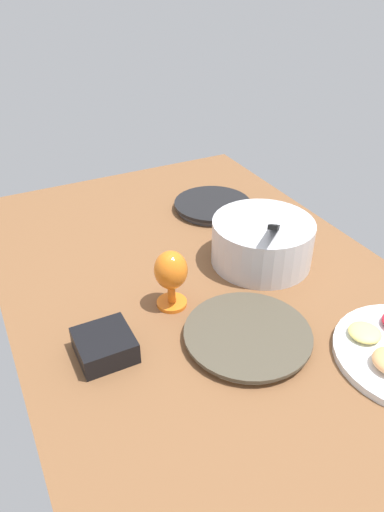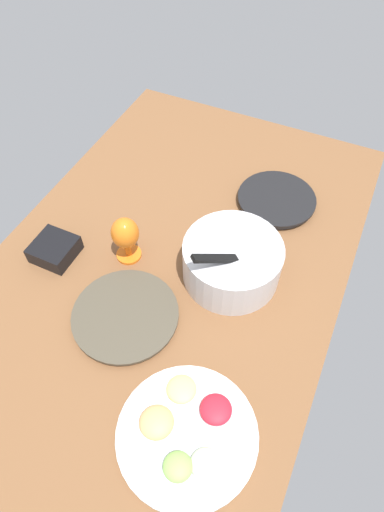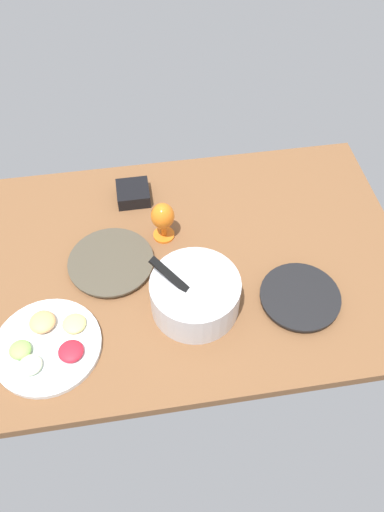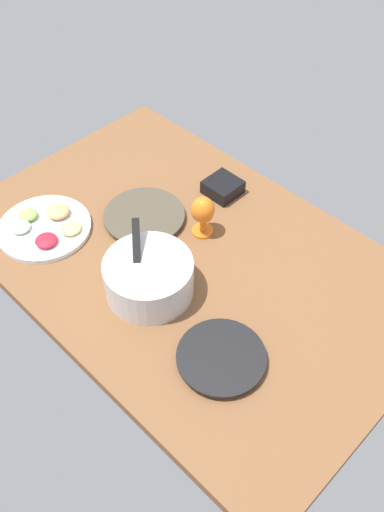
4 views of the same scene
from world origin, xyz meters
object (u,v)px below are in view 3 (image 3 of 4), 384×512
fruit_platter (47,344)px  hurricane_glass_orange (163,218)px  square_bowl_black (133,193)px  dinner_plate_left (300,298)px  dinner_plate_right (111,263)px  mixing_bowl (195,294)px

fruit_platter → hurricane_glass_orange: 57.28cm
hurricane_glass_orange → square_bowl_black: 23.74cm
dinner_plate_left → hurricane_glass_orange: hurricane_glass_orange is taller
dinner_plate_right → mixing_bowl: size_ratio=1.04×
mixing_bowl → hurricane_glass_orange: bearing=-78.4°
dinner_plate_right → mixing_bowl: mixing_bowl is taller
dinner_plate_left → hurricane_glass_orange: bearing=-40.1°
dinner_plate_left → fruit_platter: 82.20cm
mixing_bowl → dinner_plate_right: bearing=-38.8°
square_bowl_black → dinner_plate_right: bearing=71.5°
dinner_plate_left → square_bowl_black: bearing=-47.6°
square_bowl_black → dinner_plate_left: bearing=132.4°
fruit_platter → square_bowl_black: size_ratio=2.72×
fruit_platter → hurricane_glass_orange: size_ratio=2.12×
hurricane_glass_orange → fruit_platter: bearing=43.7°
dinner_plate_left → dinner_plate_right: dinner_plate_left is taller
dinner_plate_right → hurricane_glass_orange: 23.86cm
dinner_plate_left → fruit_platter: fruit_platter is taller
mixing_bowl → dinner_plate_left: bearing=174.9°
dinner_plate_right → hurricane_glass_orange: hurricane_glass_orange is taller
dinner_plate_left → hurricane_glass_orange: (41.09, -34.55, 8.37)cm
mixing_bowl → square_bowl_black: (15.82, -52.19, -4.05)cm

